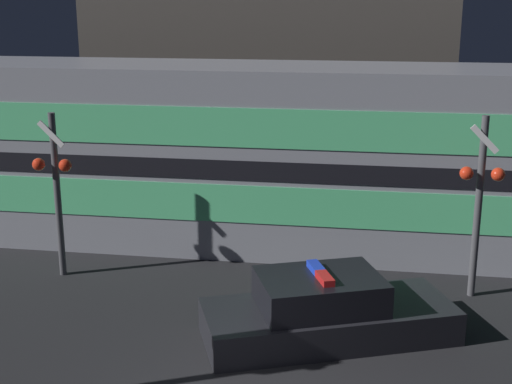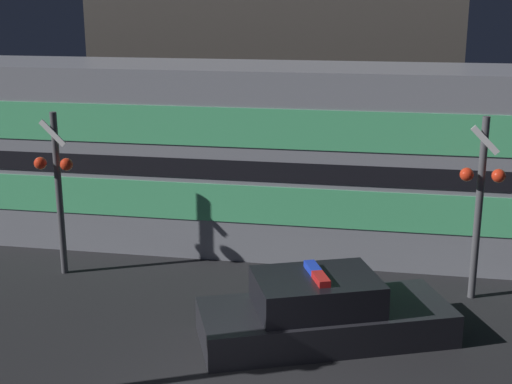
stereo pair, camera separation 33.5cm
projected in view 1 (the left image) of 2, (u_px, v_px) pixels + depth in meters
name	position (u px, v px, depth m)	size (l,w,h in m)	color
train	(203.00, 154.00, 17.66)	(22.97, 3.10, 4.41)	gray
police_car	(326.00, 313.00, 12.81)	(4.82, 3.30, 1.32)	black
crossing_signal_near	(479.00, 196.00, 14.15)	(0.87, 0.37, 3.76)	#4C4C51
crossing_signal_far	(56.00, 185.00, 15.27)	(0.87, 0.37, 3.63)	#4C4C51
building_left	(272.00, 40.00, 23.43)	(11.49, 4.66, 9.16)	#47423D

